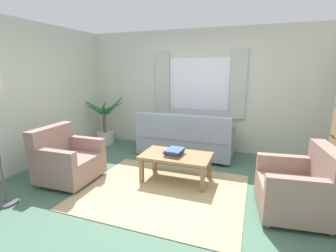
# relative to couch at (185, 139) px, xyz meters

# --- Properties ---
(ground_plane) EXTENTS (6.24, 6.24, 0.00)m
(ground_plane) POSITION_rel_couch_xyz_m (0.11, -1.55, -0.37)
(ground_plane) COLOR #476B56
(wall_back) EXTENTS (5.32, 0.12, 2.60)m
(wall_back) POSITION_rel_couch_xyz_m (0.11, 0.71, 0.93)
(wall_back) COLOR beige
(wall_back) RESTS_ON ground_plane
(wall_left) EXTENTS (0.12, 4.40, 2.60)m
(wall_left) POSITION_rel_couch_xyz_m (-2.55, -1.55, 0.93)
(wall_left) COLOR beige
(wall_left) RESTS_ON ground_plane
(window_with_curtains) EXTENTS (1.98, 0.07, 1.40)m
(window_with_curtains) POSITION_rel_couch_xyz_m (0.11, 0.63, 1.08)
(window_with_curtains) COLOR white
(area_rug) EXTENTS (2.34, 1.93, 0.01)m
(area_rug) POSITION_rel_couch_xyz_m (0.11, -1.55, -0.36)
(area_rug) COLOR tan
(area_rug) RESTS_ON ground_plane
(couch) EXTENTS (1.90, 0.82, 0.92)m
(couch) POSITION_rel_couch_xyz_m (0.00, 0.00, 0.00)
(couch) COLOR gray
(couch) RESTS_ON ground_plane
(armchair_left) EXTENTS (0.84, 0.86, 0.88)m
(armchair_left) POSITION_rel_couch_xyz_m (-1.47, -1.72, -0.01)
(armchair_left) COLOR gray
(armchair_left) RESTS_ON ground_plane
(armchair_right) EXTENTS (0.92, 0.93, 0.88)m
(armchair_right) POSITION_rel_couch_xyz_m (1.89, -1.53, -0.01)
(armchair_right) COLOR gray
(armchair_right) RESTS_ON ground_plane
(coffee_table) EXTENTS (1.10, 0.64, 0.44)m
(coffee_table) POSITION_rel_couch_xyz_m (0.18, -1.12, 0.01)
(coffee_table) COLOR olive
(coffee_table) RESTS_ON ground_plane
(book_stack_on_table) EXTENTS (0.28, 0.35, 0.10)m
(book_stack_on_table) POSITION_rel_couch_xyz_m (0.16, -1.14, 0.12)
(book_stack_on_table) COLOR beige
(book_stack_on_table) RESTS_ON coffee_table
(potted_plant) EXTENTS (1.26, 1.03, 1.21)m
(potted_plant) POSITION_rel_couch_xyz_m (-2.05, 0.20, 0.11)
(potted_plant) COLOR #B7B2A8
(potted_plant) RESTS_ON ground_plane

